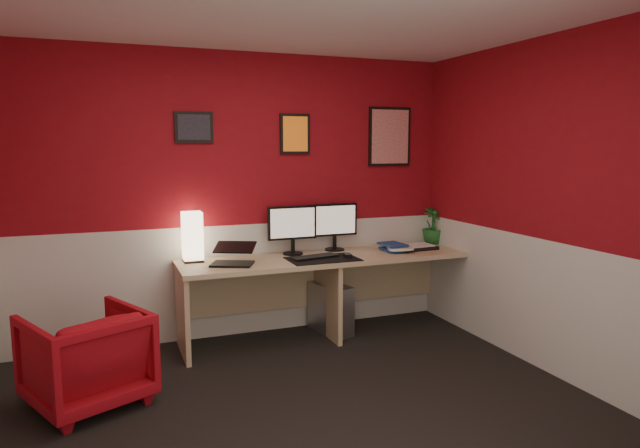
% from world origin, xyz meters
% --- Properties ---
extents(ground, '(4.00, 3.50, 0.01)m').
position_xyz_m(ground, '(0.00, 0.00, 0.00)').
color(ground, black).
rests_on(ground, ground).
extents(ceiling, '(4.00, 3.50, 0.01)m').
position_xyz_m(ceiling, '(0.00, 0.00, 2.50)').
color(ceiling, white).
rests_on(ceiling, ground).
extents(wall_back, '(4.00, 0.01, 2.50)m').
position_xyz_m(wall_back, '(0.00, 1.75, 1.25)').
color(wall_back, maroon).
rests_on(wall_back, ground).
extents(wall_front, '(4.00, 0.01, 2.50)m').
position_xyz_m(wall_front, '(0.00, -1.75, 1.25)').
color(wall_front, maroon).
rests_on(wall_front, ground).
extents(wall_right, '(0.01, 3.50, 2.50)m').
position_xyz_m(wall_right, '(2.00, 0.00, 1.25)').
color(wall_right, maroon).
rests_on(wall_right, ground).
extents(wainscot_back, '(4.00, 0.01, 1.00)m').
position_xyz_m(wainscot_back, '(0.00, 1.75, 0.50)').
color(wainscot_back, silver).
rests_on(wainscot_back, ground).
extents(wainscot_right, '(0.01, 3.50, 1.00)m').
position_xyz_m(wainscot_right, '(2.00, 0.00, 0.50)').
color(wainscot_right, silver).
rests_on(wainscot_right, ground).
extents(desk, '(2.60, 0.65, 0.73)m').
position_xyz_m(desk, '(0.75, 1.41, 0.36)').
color(desk, tan).
rests_on(desk, ground).
extents(shoji_lamp, '(0.16, 0.16, 0.40)m').
position_xyz_m(shoji_lamp, '(-0.39, 1.60, 0.93)').
color(shoji_lamp, '#FFE5B2').
rests_on(shoji_lamp, desk).
extents(laptop, '(0.40, 0.35, 0.22)m').
position_xyz_m(laptop, '(-0.12, 1.34, 0.84)').
color(laptop, black).
rests_on(laptop, desk).
extents(monitor_left, '(0.45, 0.06, 0.58)m').
position_xyz_m(monitor_left, '(0.49, 1.59, 1.02)').
color(monitor_left, black).
rests_on(monitor_left, desk).
extents(monitor_right, '(0.45, 0.06, 0.58)m').
position_xyz_m(monitor_right, '(0.91, 1.64, 1.02)').
color(monitor_right, black).
rests_on(monitor_right, desk).
extents(desk_mat, '(0.60, 0.38, 0.01)m').
position_xyz_m(desk_mat, '(0.66, 1.29, 0.73)').
color(desk_mat, black).
rests_on(desk_mat, desk).
extents(keyboard, '(0.44, 0.21, 0.02)m').
position_xyz_m(keyboard, '(0.60, 1.34, 0.74)').
color(keyboard, black).
rests_on(keyboard, desk_mat).
extents(mouse, '(0.07, 0.11, 0.03)m').
position_xyz_m(mouse, '(0.88, 1.27, 0.75)').
color(mouse, black).
rests_on(mouse, desk_mat).
extents(book_bottom, '(0.21, 0.28, 0.02)m').
position_xyz_m(book_bottom, '(1.31, 1.41, 0.74)').
color(book_bottom, navy).
rests_on(book_bottom, desk).
extents(book_middle, '(0.32, 0.37, 0.02)m').
position_xyz_m(book_middle, '(1.34, 1.41, 0.77)').
color(book_middle, silver).
rests_on(book_middle, book_bottom).
extents(book_top, '(0.21, 0.27, 0.02)m').
position_xyz_m(book_top, '(1.29, 1.39, 0.79)').
color(book_top, navy).
rests_on(book_top, book_middle).
extents(zen_tray, '(0.36, 0.27, 0.03)m').
position_xyz_m(zen_tray, '(1.65, 1.42, 0.74)').
color(zen_tray, black).
rests_on(zen_tray, desk).
extents(potted_plant, '(0.24, 0.24, 0.36)m').
position_xyz_m(potted_plant, '(1.95, 1.61, 0.91)').
color(potted_plant, '#19591E').
rests_on(potted_plant, desk).
extents(pc_tower, '(0.31, 0.49, 0.45)m').
position_xyz_m(pc_tower, '(0.81, 1.48, 0.23)').
color(pc_tower, '#99999E').
rests_on(pc_tower, ground).
extents(armchair, '(0.91, 0.92, 0.64)m').
position_xyz_m(armchair, '(-1.23, 0.73, 0.32)').
color(armchair, '#A50913').
rests_on(armchair, ground).
extents(art_left, '(0.32, 0.02, 0.26)m').
position_xyz_m(art_left, '(-0.33, 1.74, 1.85)').
color(art_left, black).
rests_on(art_left, wall_back).
extents(art_center, '(0.28, 0.02, 0.36)m').
position_xyz_m(art_center, '(0.56, 1.74, 1.80)').
color(art_center, orange).
rests_on(art_center, wall_back).
extents(art_right, '(0.44, 0.02, 0.56)m').
position_xyz_m(art_right, '(1.52, 1.74, 1.78)').
color(art_right, red).
rests_on(art_right, wall_back).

